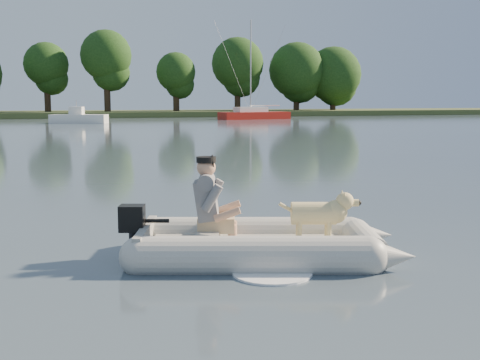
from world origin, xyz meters
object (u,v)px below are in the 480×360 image
object	(u,v)px
sailboat	(254,115)
motorboat	(79,112)
dinghy	(263,212)
man	(208,197)
dog	(314,217)

from	to	relation	value
sailboat	motorboat	bearing A→B (deg)	-172.79
dinghy	sailboat	bearing A→B (deg)	88.66
dinghy	motorboat	distance (m)	43.62
man	motorboat	bearing A→B (deg)	106.81
dinghy	sailboat	world-z (taller)	sailboat
dinghy	man	world-z (taller)	man
man	motorboat	xyz separation A→B (m)	(0.77, 43.36, 0.12)
dog	sailboat	world-z (taller)	sailboat
dinghy	man	size ratio (longest dim) A/B	4.49
dinghy	sailboat	size ratio (longest dim) A/B	0.50
dinghy	motorboat	xyz separation A→B (m)	(0.13, 43.62, 0.31)
dog	motorboat	size ratio (longest dim) A/B	0.20
man	sailboat	world-z (taller)	sailboat
man	dog	distance (m)	1.35
dinghy	dog	world-z (taller)	dinghy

